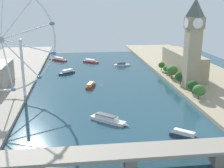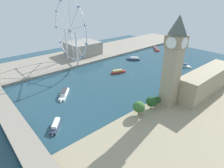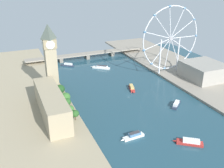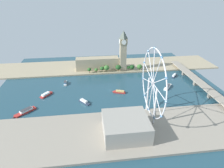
{
  "view_description": "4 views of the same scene",
  "coord_description": "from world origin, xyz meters",
  "px_view_note": "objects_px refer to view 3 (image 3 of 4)",
  "views": [
    {
      "loc": [
        25.43,
        301.28,
        84.75
      ],
      "look_at": [
        -6.57,
        44.16,
        10.79
      ],
      "focal_mm": 45.64,
      "sensor_mm": 36.0,
      "label": 1
    },
    {
      "loc": [
        -170.22,
        187.27,
        103.63
      ],
      "look_at": [
        -24.17,
        59.81,
        9.36
      ],
      "focal_mm": 29.44,
      "sensor_mm": 36.0,
      "label": 2
    },
    {
      "loc": [
        -133.76,
        -258.8,
        141.35
      ],
      "look_at": [
        -14.71,
        18.93,
        11.04
      ],
      "focal_mm": 41.15,
      "sensor_mm": 36.0,
      "label": 3
    },
    {
      "loc": [
        309.22,
        -36.14,
        166.23
      ],
      "look_at": [
        10.51,
        2.59,
        17.37
      ],
      "focal_mm": 31.21,
      "sensor_mm": 36.0,
      "label": 4
    }
  ],
  "objects_px": {
    "riverside_hall": "(204,71)",
    "tour_boat_0": "(101,67)",
    "tour_boat_4": "(133,136)",
    "tour_boat_1": "(176,104)",
    "clock_tower": "(51,59)",
    "parliament_block": "(51,104)",
    "tour_boat_3": "(190,142)",
    "tour_boat_6": "(67,65)",
    "tour_boat_5": "(132,88)",
    "river_bridge": "(87,54)",
    "ferris_wheel": "(171,39)"
  },
  "relations": [
    {
      "from": "ferris_wheel",
      "to": "river_bridge",
      "type": "bearing_deg",
      "value": 126.38
    },
    {
      "from": "ferris_wheel",
      "to": "riverside_hall",
      "type": "xyz_separation_m",
      "value": [
        32.03,
        -41.17,
        -39.69
      ]
    },
    {
      "from": "tour_boat_3",
      "to": "tour_boat_6",
      "type": "bearing_deg",
      "value": -42.8
    },
    {
      "from": "clock_tower",
      "to": "tour_boat_1",
      "type": "height_order",
      "value": "clock_tower"
    },
    {
      "from": "tour_boat_3",
      "to": "tour_boat_1",
      "type": "bearing_deg",
      "value": -80.72
    },
    {
      "from": "tour_boat_1",
      "to": "tour_boat_6",
      "type": "bearing_deg",
      "value": 73.08
    },
    {
      "from": "river_bridge",
      "to": "tour_boat_0",
      "type": "xyz_separation_m",
      "value": [
        4.3,
        -60.64,
        -5.43
      ]
    },
    {
      "from": "tour_boat_0",
      "to": "tour_boat_6",
      "type": "relative_size",
      "value": 1.36
    },
    {
      "from": "tour_boat_6",
      "to": "tour_boat_0",
      "type": "bearing_deg",
      "value": -174.59
    },
    {
      "from": "tour_boat_0",
      "to": "tour_boat_4",
      "type": "height_order",
      "value": "tour_boat_4"
    },
    {
      "from": "tour_boat_1",
      "to": "tour_boat_5",
      "type": "bearing_deg",
      "value": 72.87
    },
    {
      "from": "parliament_block",
      "to": "river_bridge",
      "type": "relative_size",
      "value": 0.43
    },
    {
      "from": "ferris_wheel",
      "to": "tour_boat_3",
      "type": "xyz_separation_m",
      "value": [
        -84.2,
        -157.14,
        -51.6
      ]
    },
    {
      "from": "clock_tower",
      "to": "tour_boat_1",
      "type": "distance_m",
      "value": 157.54
    },
    {
      "from": "clock_tower",
      "to": "river_bridge",
      "type": "bearing_deg",
      "value": 56.46
    },
    {
      "from": "tour_boat_0",
      "to": "parliament_block",
      "type": "bearing_deg",
      "value": 90.28
    },
    {
      "from": "riverside_hall",
      "to": "river_bridge",
      "type": "xyz_separation_m",
      "value": [
        -122.01,
        163.31,
        -6.39
      ]
    },
    {
      "from": "tour_boat_3",
      "to": "river_bridge",
      "type": "bearing_deg",
      "value": -52.57
    },
    {
      "from": "tour_boat_3",
      "to": "tour_boat_0",
      "type": "bearing_deg",
      "value": -53.37
    },
    {
      "from": "clock_tower",
      "to": "tour_boat_6",
      "type": "height_order",
      "value": "clock_tower"
    },
    {
      "from": "riverside_hall",
      "to": "tour_boat_0",
      "type": "distance_m",
      "value": 156.64
    },
    {
      "from": "tour_boat_3",
      "to": "parliament_block",
      "type": "bearing_deg",
      "value": -6.06
    },
    {
      "from": "tour_boat_1",
      "to": "tour_boat_4",
      "type": "distance_m",
      "value": 83.82
    },
    {
      "from": "clock_tower",
      "to": "tour_boat_4",
      "type": "bearing_deg",
      "value": -67.85
    },
    {
      "from": "parliament_block",
      "to": "tour_boat_1",
      "type": "distance_m",
      "value": 141.3
    },
    {
      "from": "tour_boat_0",
      "to": "tour_boat_4",
      "type": "relative_size",
      "value": 1.14
    },
    {
      "from": "river_bridge",
      "to": "tour_boat_3",
      "type": "bearing_deg",
      "value": -88.81
    },
    {
      "from": "tour_boat_1",
      "to": "tour_boat_3",
      "type": "distance_m",
      "value": 72.94
    },
    {
      "from": "parliament_block",
      "to": "tour_boat_5",
      "type": "height_order",
      "value": "parliament_block"
    },
    {
      "from": "riverside_hall",
      "to": "river_bridge",
      "type": "height_order",
      "value": "riverside_hall"
    },
    {
      "from": "tour_boat_5",
      "to": "tour_boat_6",
      "type": "height_order",
      "value": "tour_boat_6"
    },
    {
      "from": "river_bridge",
      "to": "tour_boat_1",
      "type": "relative_size",
      "value": 9.92
    },
    {
      "from": "ferris_wheel",
      "to": "tour_boat_5",
      "type": "distance_m",
      "value": 98.25
    },
    {
      "from": "tour_boat_5",
      "to": "tour_boat_6",
      "type": "bearing_deg",
      "value": -138.58
    },
    {
      "from": "tour_boat_0",
      "to": "tour_boat_3",
      "type": "distance_m",
      "value": 218.64
    },
    {
      "from": "parliament_block",
      "to": "tour_boat_5",
      "type": "xyz_separation_m",
      "value": [
        110.84,
        31.24,
        -14.08
      ]
    },
    {
      "from": "riverside_hall",
      "to": "tour_boat_5",
      "type": "bearing_deg",
      "value": 174.68
    },
    {
      "from": "tour_boat_4",
      "to": "ferris_wheel",
      "type": "bearing_deg",
      "value": -138.14
    },
    {
      "from": "riverside_hall",
      "to": "tour_boat_0",
      "type": "height_order",
      "value": "riverside_hall"
    },
    {
      "from": "clock_tower",
      "to": "tour_boat_4",
      "type": "distance_m",
      "value": 138.67
    },
    {
      "from": "clock_tower",
      "to": "parliament_block",
      "type": "bearing_deg",
      "value": -102.98
    },
    {
      "from": "river_bridge",
      "to": "tour_boat_4",
      "type": "xyz_separation_m",
      "value": [
        -36.54,
        -250.89,
        -5.43
      ]
    },
    {
      "from": "tour_boat_1",
      "to": "clock_tower",
      "type": "bearing_deg",
      "value": 105.26
    },
    {
      "from": "tour_boat_0",
      "to": "tour_boat_3",
      "type": "relative_size",
      "value": 1.14
    },
    {
      "from": "ferris_wheel",
      "to": "tour_boat_3",
      "type": "relative_size",
      "value": 4.0
    },
    {
      "from": "tour_boat_0",
      "to": "clock_tower",
      "type": "bearing_deg",
      "value": 77.42
    },
    {
      "from": "tour_boat_4",
      "to": "tour_boat_6",
      "type": "bearing_deg",
      "value": -92.0
    },
    {
      "from": "ferris_wheel",
      "to": "parliament_block",
      "type": "bearing_deg",
      "value": -161.74
    },
    {
      "from": "parliament_block",
      "to": "tour_boat_6",
      "type": "height_order",
      "value": "parliament_block"
    },
    {
      "from": "ferris_wheel",
      "to": "tour_boat_1",
      "type": "distance_m",
      "value": 117.27
    }
  ]
}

